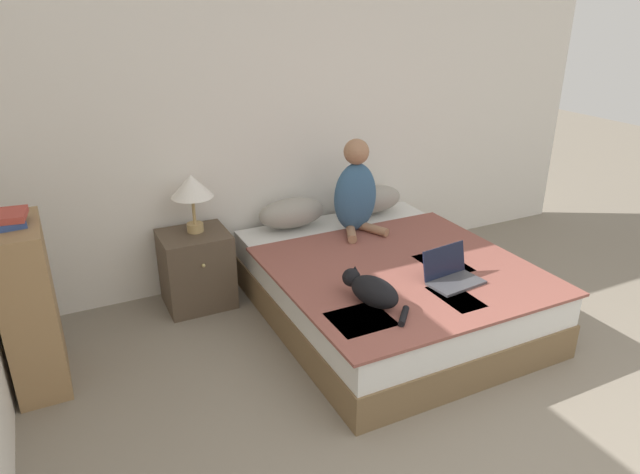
{
  "coord_description": "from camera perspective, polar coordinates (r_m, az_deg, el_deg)",
  "views": [
    {
      "loc": [
        -1.95,
        -1.02,
        2.22
      ],
      "look_at": [
        -0.49,
        1.92,
        0.83
      ],
      "focal_mm": 32.0,
      "sensor_mm": 36.0,
      "label": 1
    }
  ],
  "objects": [
    {
      "name": "nightstand",
      "position": [
        4.46,
        -12.24,
        -3.14
      ],
      "size": [
        0.5,
        0.47,
        0.59
      ],
      "color": "brown",
      "rests_on": "ground_plane"
    },
    {
      "name": "bookshelf",
      "position": [
        3.8,
        -27.06,
        -6.26
      ],
      "size": [
        0.29,
        0.57,
        1.04
      ],
      "color": "#99754C",
      "rests_on": "ground_plane"
    },
    {
      "name": "wall_back",
      "position": [
        4.74,
        -1.53,
        11.52
      ],
      "size": [
        5.72,
        0.05,
        2.55
      ],
      "color": "white",
      "rests_on": "ground_plane"
    },
    {
      "name": "pillow_near",
      "position": [
        4.63,
        -2.84,
        2.43
      ],
      "size": [
        0.56,
        0.29,
        0.24
      ],
      "color": "gray",
      "rests_on": "bed"
    },
    {
      "name": "pillow_far",
      "position": [
        4.95,
        5.15,
        3.77
      ],
      "size": [
        0.56,
        0.29,
        0.24
      ],
      "color": "gray",
      "rests_on": "bed"
    },
    {
      "name": "person_sitting",
      "position": [
        4.49,
        3.6,
        4.51
      ],
      "size": [
        0.37,
        0.36,
        0.74
      ],
      "color": "#33567A",
      "rests_on": "bed"
    },
    {
      "name": "book_stack_top",
      "position": [
        3.59,
        -28.55,
        1.67
      ],
      "size": [
        0.19,
        0.24,
        0.07
      ],
      "color": "#334C8E",
      "rests_on": "bookshelf"
    },
    {
      "name": "table_lamp",
      "position": [
        4.26,
        -12.71,
        4.76
      ],
      "size": [
        0.31,
        0.31,
        0.44
      ],
      "color": "tan",
      "rests_on": "nightstand"
    },
    {
      "name": "cat_tabby",
      "position": [
        3.49,
        5.2,
        -5.31
      ],
      "size": [
        0.29,
        0.54,
        0.19
      ],
      "rotation": [
        0.0,
        0.0,
        1.88
      ],
      "color": "black",
      "rests_on": "bed"
    },
    {
      "name": "laptop_open",
      "position": [
        3.85,
        13.05,
        -3.73
      ],
      "size": [
        0.38,
        0.29,
        0.22
      ],
      "rotation": [
        0.0,
        0.0,
        0.11
      ],
      "color": "#424247",
      "rests_on": "bed"
    },
    {
      "name": "bed",
      "position": [
        4.24,
        6.66,
        -5.04
      ],
      "size": [
        1.72,
        2.06,
        0.48
      ],
      "color": "brown",
      "rests_on": "ground_plane"
    }
  ]
}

